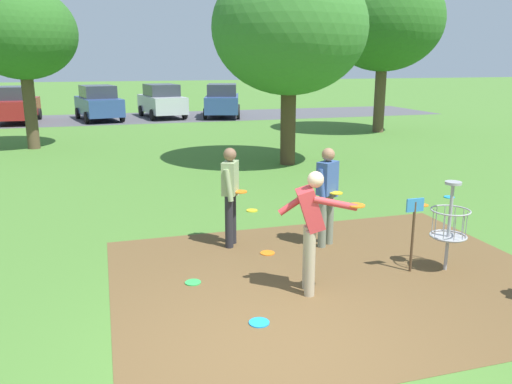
# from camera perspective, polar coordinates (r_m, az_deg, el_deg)

# --- Properties ---
(ground_plane) EXTENTS (160.00, 160.00, 0.00)m
(ground_plane) POSITION_cam_1_polar(r_m,az_deg,el_deg) (5.90, 1.71, -17.50)
(ground_plane) COLOR #47752D
(dirt_tee_pad) EXTENTS (6.39, 5.06, 0.01)m
(dirt_tee_pad) POSITION_cam_1_polar(r_m,az_deg,el_deg) (7.77, 8.69, -9.38)
(dirt_tee_pad) COLOR brown
(dirt_tee_pad) RESTS_ON ground
(disc_golf_basket) EXTENTS (0.98, 0.58, 1.39)m
(disc_golf_basket) POSITION_cam_1_polar(r_m,az_deg,el_deg) (8.21, 20.26, -3.24)
(disc_golf_basket) COLOR #9E9EA3
(disc_golf_basket) RESTS_ON ground
(player_foreground_watching) EXTENTS (0.48, 0.45, 1.71)m
(player_foreground_watching) POSITION_cam_1_polar(r_m,az_deg,el_deg) (8.77, 7.89, 0.07)
(player_foreground_watching) COLOR slate
(player_foreground_watching) RESTS_ON ground
(player_throwing) EXTENTS (0.45, 0.49, 1.71)m
(player_throwing) POSITION_cam_1_polar(r_m,az_deg,el_deg) (8.71, -2.84, 0.08)
(player_throwing) COLOR #232328
(player_throwing) RESTS_ON ground
(player_waiting_left) EXTENTS (1.01, 0.72, 1.71)m
(player_waiting_left) POSITION_cam_1_polar(r_m,az_deg,el_deg) (6.94, 6.13, -3.57)
(player_waiting_left) COLOR tan
(player_waiting_left) RESTS_ON ground
(frisbee_near_basket) EXTENTS (0.24, 0.24, 0.02)m
(frisbee_near_basket) POSITION_cam_1_polar(r_m,az_deg,el_deg) (10.98, -0.45, -2.06)
(frisbee_near_basket) COLOR gold
(frisbee_near_basket) RESTS_ON ground
(frisbee_by_tee) EXTENTS (0.24, 0.24, 0.02)m
(frisbee_by_tee) POSITION_cam_1_polar(r_m,az_deg,el_deg) (12.87, 20.62, -0.53)
(frisbee_by_tee) COLOR #1E93DB
(frisbee_by_tee) RESTS_ON ground
(frisbee_mid_grass) EXTENTS (0.25, 0.25, 0.02)m
(frisbee_mid_grass) POSITION_cam_1_polar(r_m,az_deg,el_deg) (11.97, 17.99, -1.38)
(frisbee_mid_grass) COLOR orange
(frisbee_mid_grass) RESTS_ON ground
(frisbee_far_left) EXTENTS (0.23, 0.23, 0.02)m
(frisbee_far_left) POSITION_cam_1_polar(r_m,az_deg,el_deg) (7.58, -7.00, -9.93)
(frisbee_far_left) COLOR green
(frisbee_far_left) RESTS_ON ground
(frisbee_far_right) EXTENTS (0.25, 0.25, 0.02)m
(frisbee_far_right) POSITION_cam_1_polar(r_m,az_deg,el_deg) (6.47, 0.35, -14.28)
(frisbee_far_right) COLOR #1E93DB
(frisbee_far_right) RESTS_ON ground
(frisbee_scattered_a) EXTENTS (0.24, 0.24, 0.02)m
(frisbee_scattered_a) POSITION_cam_1_polar(r_m,az_deg,el_deg) (8.60, 1.28, -6.78)
(frisbee_scattered_a) COLOR orange
(frisbee_scattered_a) RESTS_ON ground
(tree_near_left) EXTENTS (4.55, 4.55, 5.97)m
(tree_near_left) POSITION_cam_1_polar(r_m,az_deg,el_deg) (15.72, 3.73, 17.63)
(tree_near_left) COLOR #4C3823
(tree_near_left) RESTS_ON ground
(tree_near_right) EXTENTS (3.73, 3.73, 5.63)m
(tree_near_right) POSITION_cam_1_polar(r_m,az_deg,el_deg) (20.31, -24.50, 15.66)
(tree_near_right) COLOR brown
(tree_near_right) RESTS_ON ground
(tree_mid_center) EXTENTS (5.05, 5.05, 6.93)m
(tree_mid_center) POSITION_cam_1_polar(r_m,az_deg,el_deg) (23.81, 14.02, 17.94)
(tree_mid_center) COLOR brown
(tree_mid_center) RESTS_ON ground
(parking_lot_strip) EXTENTS (36.00, 6.00, 0.01)m
(parking_lot_strip) POSITION_cam_1_polar(r_m,az_deg,el_deg) (29.82, -13.53, 7.97)
(parking_lot_strip) COLOR #4C4C51
(parking_lot_strip) RESTS_ON ground
(parked_car_leftmost) EXTENTS (2.13, 4.28, 1.84)m
(parked_car_leftmost) POSITION_cam_1_polar(r_m,az_deg,el_deg) (29.46, -25.11, 8.76)
(parked_car_leftmost) COLOR maroon
(parked_car_leftmost) RESTS_ON ground
(parked_car_center_left) EXTENTS (2.61, 4.48, 1.84)m
(parked_car_center_left) POSITION_cam_1_polar(r_m,az_deg,el_deg) (29.14, -17.06, 9.42)
(parked_car_center_left) COLOR #2D4784
(parked_car_center_left) RESTS_ON ground
(parked_car_center_right) EXTENTS (2.45, 4.43, 1.84)m
(parked_car_center_right) POSITION_cam_1_polar(r_m,az_deg,el_deg) (29.77, -10.40, 9.90)
(parked_car_center_right) COLOR #B2B7BC
(parked_car_center_right) RESTS_ON ground
(parked_car_rightmost) EXTENTS (2.82, 4.52, 1.84)m
(parked_car_rightmost) POSITION_cam_1_polar(r_m,az_deg,el_deg) (29.64, -3.76, 10.08)
(parked_car_rightmost) COLOR #2D4784
(parked_car_rightmost) RESTS_ON ground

